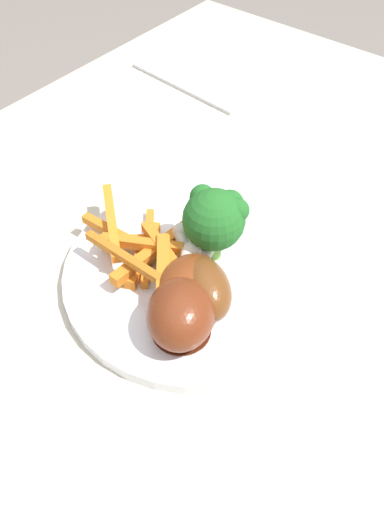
# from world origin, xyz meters

# --- Properties ---
(dining_table) EXTENTS (1.05, 0.78, 0.74)m
(dining_table) POSITION_xyz_m (0.00, 0.00, 0.62)
(dining_table) COLOR beige
(dining_table) RESTS_ON ground_plane
(dinner_plate) EXTENTS (0.26, 0.26, 0.01)m
(dinner_plate) POSITION_xyz_m (-0.00, 0.00, 0.74)
(dinner_plate) COLOR white
(dinner_plate) RESTS_ON dining_table
(broccoli_floret_front) EXTENTS (0.07, 0.07, 0.08)m
(broccoli_floret_front) POSITION_xyz_m (0.03, -0.00, 0.80)
(broccoli_floret_front) COLOR #74B54A
(broccoli_floret_front) RESTS_ON dinner_plate
(carrot_fries_pile) EXTENTS (0.11, 0.16, 0.03)m
(carrot_fries_pile) POSITION_xyz_m (-0.02, 0.05, 0.77)
(carrot_fries_pile) COLOR orange
(carrot_fries_pile) RESTS_ON dinner_plate
(chicken_drumstick_near) EXTENTS (0.13, 0.07, 0.04)m
(chicken_drumstick_near) POSITION_xyz_m (-0.03, -0.02, 0.77)
(chicken_drumstick_near) COLOR #551F0D
(chicken_drumstick_near) RESTS_ON dinner_plate
(chicken_drumstick_far) EXTENTS (0.09, 0.11, 0.04)m
(chicken_drumstick_far) POSITION_xyz_m (-0.03, -0.03, 0.77)
(chicken_drumstick_far) COLOR #4B220E
(chicken_drumstick_far) RESTS_ON dinner_plate
(chicken_drumstick_extra) EXTENTS (0.12, 0.09, 0.05)m
(chicken_drumstick_extra) POSITION_xyz_m (-0.06, -0.03, 0.77)
(chicken_drumstick_extra) COLOR #4D1B0D
(chicken_drumstick_extra) RESTS_ON dinner_plate
(fork) EXTENTS (0.03, 0.19, 0.00)m
(fork) POSITION_xyz_m (0.27, 0.24, 0.74)
(fork) COLOR silver
(fork) RESTS_ON dining_table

